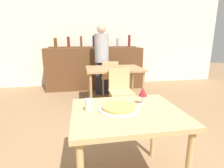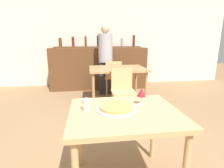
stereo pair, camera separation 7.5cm
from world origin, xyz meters
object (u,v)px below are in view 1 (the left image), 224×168
Objects in this scene: chair_far_side_front at (120,88)px; chair_far_side_back at (109,75)px; person_standing at (102,58)px; pizza_tray at (119,108)px; cheese_shaker at (89,105)px; wine_glass at (143,92)px.

chair_far_side_front is 1.00× the size of chair_far_side_back.
pizza_tray is at bearing -93.92° from person_standing.
chair_far_side_front is 7.88× the size of cheese_shaker.
pizza_tray is at bearing -103.39° from chair_far_side_front.
person_standing is at bearing -38.76° from chair_far_side_back.
chair_far_side_front is at bearing 85.33° from wine_glass.
person_standing is (0.45, 2.86, 0.12)m from cheese_shaker.
wine_glass is at bearing 9.30° from cheese_shaker.
pizza_tray is at bearing -1.73° from cheese_shaker.
cheese_shaker is 2.90m from person_standing.
cheese_shaker is (-0.26, 0.01, 0.04)m from pizza_tray.
chair_far_side_back and cheese_shaker have the same top height.
person_standing is at bearing 97.17° from chair_far_side_front.
person_standing reaches higher than wine_glass.
pizza_tray is at bearing 82.40° from chair_far_side_back.
chair_far_side_back is 5.25× the size of wine_glass.
person_standing reaches higher than pizza_tray.
chair_far_side_back is (0.00, 1.20, 0.00)m from chair_far_side_front.
chair_far_side_front is 0.50× the size of person_standing.
person_standing is (0.20, 2.87, 0.16)m from pizza_tray.
chair_far_side_front is at bearing 67.85° from cheese_shaker.
chair_far_side_front is 1.20m from chair_far_side_back.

